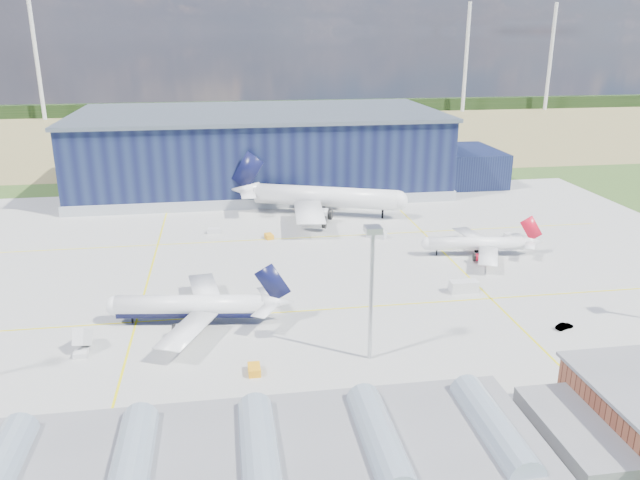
{
  "coord_description": "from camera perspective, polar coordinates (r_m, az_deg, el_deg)",
  "views": [
    {
      "loc": [
        -12.38,
        -119.59,
        51.63
      ],
      "look_at": [
        8.51,
        13.59,
        6.44
      ],
      "focal_mm": 35.0,
      "sensor_mm": 36.0,
      "label": 1
    }
  ],
  "objects": [
    {
      "name": "gse_van_b",
      "position": [
        164.37,
        5.21,
        0.56
      ],
      "size": [
        5.36,
        4.7,
        2.27
      ],
      "primitive_type": "cube",
      "rotation": [
        0.0,
        0.0,
        0.96
      ],
      "color": "silver",
      "rests_on": "ground"
    },
    {
      "name": "airliner_red",
      "position": [
        154.21,
        14.1,
        0.3
      ],
      "size": [
        33.55,
        33.0,
        9.7
      ],
      "primitive_type": null,
      "rotation": [
        0.0,
        0.0,
        3.0
      ],
      "color": "white",
      "rests_on": "ground"
    },
    {
      "name": "car_a",
      "position": [
        93.69,
        13.3,
        -15.07
      ],
      "size": [
        3.4,
        1.81,
        1.1
      ],
      "primitive_type": "imported",
      "rotation": [
        0.0,
        0.0,
        1.73
      ],
      "color": "#99999E",
      "rests_on": "ground"
    },
    {
      "name": "apron",
      "position": [
        140.04,
        -3.22,
        -3.12
      ],
      "size": [
        220.0,
        160.0,
        0.08
      ],
      "color": "gray",
      "rests_on": "ground"
    },
    {
      "name": "gse_cart_a",
      "position": [
        171.3,
        16.92,
        0.37
      ],
      "size": [
        2.22,
        2.98,
        1.18
      ],
      "primitive_type": "cube",
      "rotation": [
        0.0,
        0.0,
        0.15
      ],
      "color": "silver",
      "rests_on": "ground"
    },
    {
      "name": "airliner_navy",
      "position": [
        117.22,
        -11.84,
        -4.96
      ],
      "size": [
        39.41,
        38.76,
        11.4
      ],
      "primitive_type": null,
      "rotation": [
        0.0,
        0.0,
        3.0
      ],
      "color": "white",
      "rests_on": "ground"
    },
    {
      "name": "gse_tug_c",
      "position": [
        163.82,
        -4.68,
        0.33
      ],
      "size": [
        2.47,
        3.28,
        1.28
      ],
      "primitive_type": "cube",
      "rotation": [
        0.0,
        0.0,
        0.24
      ],
      "color": "orange",
      "rests_on": "ground"
    },
    {
      "name": "treeline",
      "position": [
        422.47,
        -7.34,
        11.91
      ],
      "size": [
        600.0,
        8.0,
        8.0
      ],
      "primitive_type": "cube",
      "color": "black",
      "rests_on": "ground"
    },
    {
      "name": "farmland",
      "position": [
        343.72,
        -6.85,
        9.76
      ],
      "size": [
        600.0,
        220.0,
        0.01
      ],
      "primitive_type": "cube",
      "color": "#94874F",
      "rests_on": "ground"
    },
    {
      "name": "ground",
      "position": [
        130.85,
        -2.77,
        -4.73
      ],
      "size": [
        600.0,
        600.0,
        0.0
      ],
      "primitive_type": "plane",
      "color": "#31511E",
      "rests_on": "ground"
    },
    {
      "name": "hangar",
      "position": [
        218.63,
        -4.83,
        7.92
      ],
      "size": [
        145.0,
        62.0,
        26.1
      ],
      "color": "#101435",
      "rests_on": "ground"
    },
    {
      "name": "light_mast_center",
      "position": [
        99.19,
        4.76,
        -2.94
      ],
      "size": [
        2.6,
        2.6,
        23.0
      ],
      "color": "#B3B5BA",
      "rests_on": "ground"
    },
    {
      "name": "gse_cart_b",
      "position": [
        169.91,
        -9.67,
        0.82
      ],
      "size": [
        3.52,
        2.55,
        1.42
      ],
      "primitive_type": "cube",
      "rotation": [
        0.0,
        0.0,
        1.46
      ],
      "color": "silver",
      "rests_on": "ground"
    },
    {
      "name": "car_b",
      "position": [
        123.14,
        21.44,
        -7.35
      ],
      "size": [
        3.68,
        2.28,
        1.15
      ],
      "primitive_type": "imported",
      "rotation": [
        0.0,
        0.0,
        1.9
      ],
      "color": "#99999E",
      "rests_on": "ground"
    },
    {
      "name": "gse_van_a",
      "position": [
        133.28,
        12.99,
        -4.18
      ],
      "size": [
        5.83,
        2.59,
        2.53
      ],
      "primitive_type": "cube",
      "rotation": [
        0.0,
        0.0,
        1.58
      ],
      "color": "silver",
      "rests_on": "ground"
    },
    {
      "name": "airliner_widebody",
      "position": [
        182.1,
        0.51,
        4.92
      ],
      "size": [
        69.1,
        68.42,
        17.58
      ],
      "primitive_type": null,
      "rotation": [
        0.0,
        0.0,
        -0.36
      ],
      "color": "white",
      "rests_on": "ground"
    },
    {
      "name": "airstair",
      "position": [
        114.82,
        -20.85,
        -8.69
      ],
      "size": [
        2.35,
        4.78,
        2.94
      ],
      "primitive_type": "cube",
      "rotation": [
        0.0,
        0.0,
        -0.11
      ],
      "color": "silver",
      "rests_on": "ground"
    },
    {
      "name": "gse_tug_a",
      "position": [
        101.52,
        -6.03,
        -11.72
      ],
      "size": [
        1.98,
        3.2,
        1.32
      ],
      "primitive_type": "cube",
      "rotation": [
        0.0,
        0.0,
        0.01
      ],
      "color": "orange",
      "rests_on": "ground"
    },
    {
      "name": "glass_concourse",
      "position": [
        76.72,
        -2.69,
        -20.17
      ],
      "size": [
        78.0,
        23.0,
        8.6
      ],
      "color": "black",
      "rests_on": "ground"
    },
    {
      "name": "gse_tug_b",
      "position": [
        90.52,
        1.03,
        -15.8
      ],
      "size": [
        3.05,
        3.22,
        1.16
      ],
      "primitive_type": "cube",
      "rotation": [
        0.0,
        0.0,
        -0.65
      ],
      "color": "orange",
      "rests_on": "ground"
    }
  ]
}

